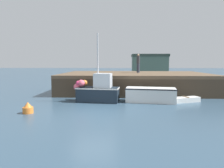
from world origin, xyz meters
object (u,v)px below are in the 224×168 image
dockworker (138,63)px  mooring_buoy_foreground (28,108)px  rowboat (186,100)px  fishing_boat_near_left (98,90)px  fishing_boat_near_right (151,94)px

dockworker → mooring_buoy_foreground: (-6.67, -9.47, -2.35)m
rowboat → dockworker: size_ratio=1.12×
mooring_buoy_foreground → dockworker: bearing=54.8°
fishing_boat_near_left → fishing_boat_near_right: 3.63m
fishing_boat_near_left → rowboat: fishing_boat_near_left is taller
fishing_boat_near_right → mooring_buoy_foreground: fishing_boat_near_right is taller
fishing_boat_near_right → dockworker: size_ratio=1.94×
fishing_boat_near_left → dockworker: bearing=62.1°
rowboat → fishing_boat_near_right: bearing=-177.8°
fishing_boat_near_left → mooring_buoy_foreground: 4.78m
fishing_boat_near_right → rowboat: bearing=2.2°
fishing_boat_near_right → rowboat: (2.44, 0.09, -0.36)m
fishing_boat_near_right → mooring_buoy_foreground: (-7.02, -3.34, -0.26)m
dockworker → mooring_buoy_foreground: 11.82m
fishing_boat_near_left → mooring_buoy_foreground: size_ratio=7.71×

